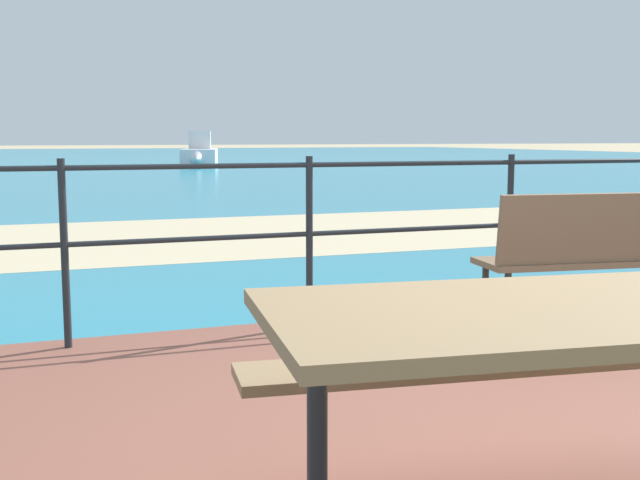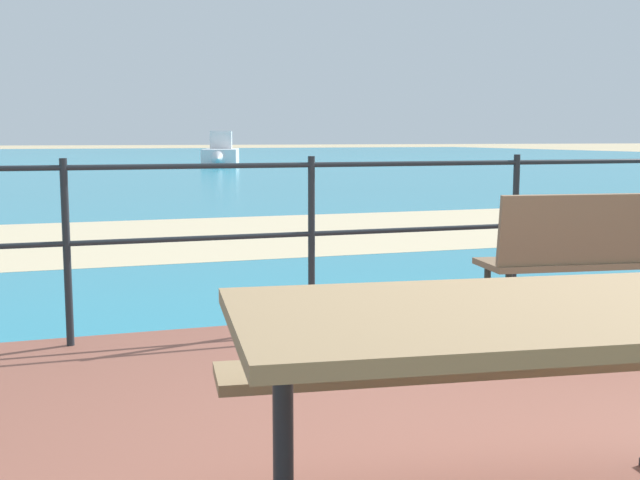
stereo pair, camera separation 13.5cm
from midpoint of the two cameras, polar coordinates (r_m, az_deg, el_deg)
name	(u,v)px [view 1 (the left image)]	position (r m, az deg, el deg)	size (l,w,h in m)	color
sea_water	(61,162)	(42.35, -18.16, 5.36)	(90.00, 90.00, 0.01)	teal
beach_strip	(170,237)	(10.19, -11.09, 0.19)	(54.00, 4.33, 0.01)	beige
picnic_table	(595,371)	(2.16, 17.44, -8.98)	(1.87, 1.64, 0.79)	#8C704C
park_bench	(612,249)	(4.98, 19.48, -0.59)	(1.59, 0.62, 0.89)	#7A6047
railing_fence	(309,220)	(5.00, -1.55, 1.48)	(5.94, 0.04, 1.08)	#1E2328
boat_near	(200,155)	(34.93, -8.73, 6.03)	(2.38, 4.52, 1.49)	silver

